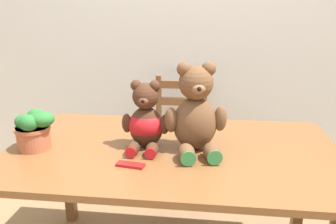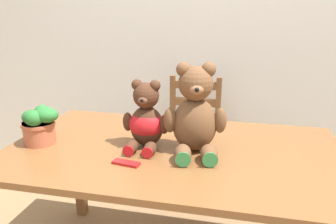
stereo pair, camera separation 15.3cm
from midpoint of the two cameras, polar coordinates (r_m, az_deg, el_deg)
wall_back at (r=2.71m, az=8.39°, el=15.41°), size 8.00×0.04×2.60m
dining_table at (r=1.61m, az=3.66°, el=-9.15°), size 1.59×0.93×0.75m
wooden_chair_behind at (r=2.53m, az=5.85°, el=-4.63°), size 0.40×0.45×0.89m
teddy_bear_left at (r=1.55m, az=-1.02°, el=-1.54°), size 0.23×0.23×0.33m
teddy_bear_right at (r=1.50m, az=7.66°, el=-0.49°), size 0.29×0.31×0.42m
potted_plant at (r=1.69m, az=-19.16°, el=-2.11°), size 0.20×0.17×0.19m
chocolate_bar at (r=1.42m, az=-4.23°, el=-8.93°), size 0.13×0.06×0.01m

